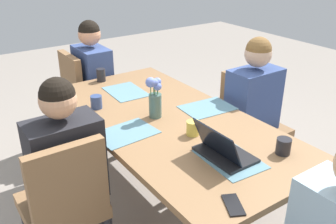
{
  "coord_description": "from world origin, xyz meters",
  "views": [
    {
      "loc": [
        -1.83,
        1.26,
        1.83
      ],
      "look_at": [
        0.0,
        0.0,
        0.79
      ],
      "focal_mm": 39.62,
      "sensor_mm": 36.0,
      "label": 1
    }
  ],
  "objects_px": {
    "coffee_mug_centre_left": "(193,128)",
    "person_near_left_near": "(251,120)",
    "dining_table": "(168,129)",
    "chair_near_left_near": "(249,118)",
    "coffee_mug_centre_right": "(101,75)",
    "coffee_mug_near_left": "(96,102)",
    "chair_head_right_left_mid": "(85,94)",
    "phone_black": "(233,205)",
    "coffee_mug_near_right": "(283,146)",
    "person_far_left_far": "(70,186)",
    "chair_far_left_far": "(65,200)",
    "laptop_head_left_right_near": "(223,151)",
    "person_head_right_left_mid": "(95,91)",
    "flower_vase": "(155,97)"
  },
  "relations": [
    {
      "from": "person_near_left_near",
      "to": "flower_vase",
      "type": "xyz_separation_m",
      "value": [
        0.11,
        0.83,
        0.36
      ]
    },
    {
      "from": "dining_table",
      "to": "person_far_left_far",
      "type": "height_order",
      "value": "person_far_left_far"
    },
    {
      "from": "coffee_mug_near_right",
      "to": "phone_black",
      "type": "distance_m",
      "value": 0.57
    },
    {
      "from": "chair_far_left_far",
      "to": "person_far_left_far",
      "type": "height_order",
      "value": "person_far_left_far"
    },
    {
      "from": "chair_near_left_near",
      "to": "person_head_right_left_mid",
      "type": "bearing_deg",
      "value": 34.65
    },
    {
      "from": "chair_near_left_near",
      "to": "chair_head_right_left_mid",
      "type": "height_order",
      "value": "same"
    },
    {
      "from": "person_near_left_near",
      "to": "coffee_mug_near_right",
      "type": "height_order",
      "value": "person_near_left_near"
    },
    {
      "from": "dining_table",
      "to": "person_near_left_near",
      "type": "height_order",
      "value": "person_near_left_near"
    },
    {
      "from": "dining_table",
      "to": "chair_near_left_near",
      "type": "distance_m",
      "value": 0.86
    },
    {
      "from": "laptop_head_left_right_near",
      "to": "coffee_mug_near_right",
      "type": "relative_size",
      "value": 3.48
    },
    {
      "from": "coffee_mug_centre_right",
      "to": "coffee_mug_near_right",
      "type": "bearing_deg",
      "value": -168.63
    },
    {
      "from": "person_near_left_near",
      "to": "chair_far_left_far",
      "type": "height_order",
      "value": "person_near_left_near"
    },
    {
      "from": "dining_table",
      "to": "coffee_mug_near_left",
      "type": "relative_size",
      "value": 21.46
    },
    {
      "from": "chair_near_left_near",
      "to": "dining_table",
      "type": "bearing_deg",
      "value": 92.8
    },
    {
      "from": "chair_head_right_left_mid",
      "to": "flower_vase",
      "type": "bearing_deg",
      "value": -179.54
    },
    {
      "from": "person_near_left_near",
      "to": "laptop_head_left_right_near",
      "type": "xyz_separation_m",
      "value": [
        -0.53,
        0.81,
        0.26
      ]
    },
    {
      "from": "dining_table",
      "to": "laptop_head_left_right_near",
      "type": "relative_size",
      "value": 6.24
    },
    {
      "from": "coffee_mug_near_left",
      "to": "coffee_mug_near_right",
      "type": "distance_m",
      "value": 1.3
    },
    {
      "from": "chair_head_right_left_mid",
      "to": "coffee_mug_centre_left",
      "type": "height_order",
      "value": "chair_head_right_left_mid"
    },
    {
      "from": "coffee_mug_centre_right",
      "to": "coffee_mug_centre_left",
      "type": "bearing_deg",
      "value": -177.25
    },
    {
      "from": "coffee_mug_centre_right",
      "to": "coffee_mug_near_left",
      "type": "bearing_deg",
      "value": 151.37
    },
    {
      "from": "chair_near_left_near",
      "to": "person_far_left_far",
      "type": "xyz_separation_m",
      "value": [
        -0.09,
        1.57,
        0.03
      ]
    },
    {
      "from": "coffee_mug_near_left",
      "to": "chair_head_right_left_mid",
      "type": "bearing_deg",
      "value": -16.29
    },
    {
      "from": "chair_head_right_left_mid",
      "to": "phone_black",
      "type": "relative_size",
      "value": 6.0
    },
    {
      "from": "chair_far_left_far",
      "to": "phone_black",
      "type": "xyz_separation_m",
      "value": [
        -0.78,
        -0.53,
        0.25
      ]
    },
    {
      "from": "phone_black",
      "to": "coffee_mug_centre_right",
      "type": "bearing_deg",
      "value": -160.3
    },
    {
      "from": "coffee_mug_centre_right",
      "to": "laptop_head_left_right_near",
      "type": "bearing_deg",
      "value": -179.06
    },
    {
      "from": "flower_vase",
      "to": "chair_far_left_far",
      "type": "bearing_deg",
      "value": 104.86
    },
    {
      "from": "dining_table",
      "to": "coffee_mug_near_left",
      "type": "bearing_deg",
      "value": 36.52
    },
    {
      "from": "chair_far_left_far",
      "to": "coffee_mug_near_right",
      "type": "relative_size",
      "value": 9.79
    },
    {
      "from": "coffee_mug_centre_left",
      "to": "phone_black",
      "type": "xyz_separation_m",
      "value": [
        -0.63,
        0.27,
        -0.04
      ]
    },
    {
      "from": "flower_vase",
      "to": "laptop_head_left_right_near",
      "type": "relative_size",
      "value": 0.9
    },
    {
      "from": "dining_table",
      "to": "person_head_right_left_mid",
      "type": "distance_m",
      "value": 1.25
    },
    {
      "from": "coffee_mug_near_right",
      "to": "chair_head_right_left_mid",
      "type": "bearing_deg",
      "value": 9.6
    },
    {
      "from": "chair_head_right_left_mid",
      "to": "chair_near_left_near",
      "type": "bearing_deg",
      "value": -144.34
    },
    {
      "from": "person_near_left_near",
      "to": "coffee_mug_centre_right",
      "type": "bearing_deg",
      "value": 41.14
    },
    {
      "from": "person_far_left_far",
      "to": "phone_black",
      "type": "bearing_deg",
      "value": -151.39
    },
    {
      "from": "dining_table",
      "to": "coffee_mug_near_left",
      "type": "xyz_separation_m",
      "value": [
        0.43,
        0.32,
        0.12
      ]
    },
    {
      "from": "chair_head_right_left_mid",
      "to": "coffee_mug_near_right",
      "type": "distance_m",
      "value": 2.08
    },
    {
      "from": "flower_vase",
      "to": "coffee_mug_near_right",
      "type": "bearing_deg",
      "value": -157.44
    },
    {
      "from": "flower_vase",
      "to": "coffee_mug_centre_left",
      "type": "height_order",
      "value": "flower_vase"
    },
    {
      "from": "person_far_left_far",
      "to": "flower_vase",
      "type": "bearing_deg",
      "value": -79.9
    },
    {
      "from": "dining_table",
      "to": "flower_vase",
      "type": "height_order",
      "value": "flower_vase"
    },
    {
      "from": "laptop_head_left_right_near",
      "to": "chair_head_right_left_mid",
      "type": "bearing_deg",
      "value": 1.12
    },
    {
      "from": "chair_head_right_left_mid",
      "to": "phone_black",
      "type": "xyz_separation_m",
      "value": [
        -2.2,
        0.2,
        0.25
      ]
    },
    {
      "from": "chair_head_right_left_mid",
      "to": "coffee_mug_near_left",
      "type": "distance_m",
      "value": 0.95
    },
    {
      "from": "person_near_left_near",
      "to": "person_head_right_left_mid",
      "type": "relative_size",
      "value": 1.0
    },
    {
      "from": "person_head_right_left_mid",
      "to": "person_near_left_near",
      "type": "bearing_deg",
      "value": -148.88
    },
    {
      "from": "dining_table",
      "to": "chair_head_right_left_mid",
      "type": "relative_size",
      "value": 2.22
    },
    {
      "from": "coffee_mug_centre_left",
      "to": "person_near_left_near",
      "type": "bearing_deg",
      "value": -73.22
    }
  ]
}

